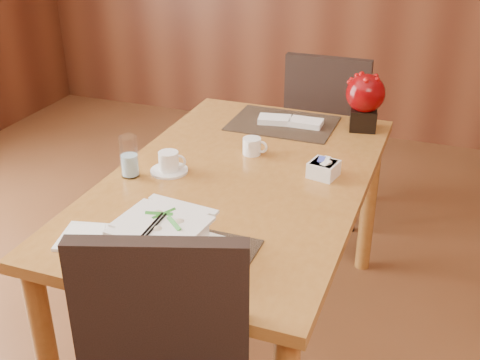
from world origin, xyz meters
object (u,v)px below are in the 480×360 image
at_px(soup_setting, 164,237).
at_px(creamer_jug, 252,146).
at_px(dining_table, 239,200).
at_px(far_chair, 328,129).
at_px(sugar_caddy, 324,169).
at_px(berry_decor, 365,99).
at_px(bread_plate, 87,238).
at_px(coffee_cup, 169,163).
at_px(water_glass, 129,157).

distance_m(soup_setting, creamer_jug, 0.74).
relative_size(dining_table, far_chair, 1.58).
bearing_deg(sugar_caddy, dining_table, -159.69).
distance_m(dining_table, soup_setting, 0.56).
distance_m(dining_table, sugar_caddy, 0.33).
bearing_deg(dining_table, far_chair, 85.18).
distance_m(soup_setting, far_chair, 1.67).
relative_size(berry_decor, bread_plate, 1.52).
distance_m(coffee_cup, water_glass, 0.15).
relative_size(water_glass, far_chair, 0.16).
relative_size(dining_table, berry_decor, 6.17).
bearing_deg(berry_decor, dining_table, -118.75).
height_order(soup_setting, sugar_caddy, soup_setting).
relative_size(soup_setting, far_chair, 0.31).
height_order(creamer_jug, bread_plate, creamer_jug).
bearing_deg(bread_plate, creamer_jug, 71.32).
height_order(coffee_cup, bread_plate, coffee_cup).
bearing_deg(berry_decor, coffee_cup, -131.43).
bearing_deg(coffee_cup, bread_plate, -92.75).
distance_m(dining_table, bread_plate, 0.63).
xyz_separation_m(creamer_jug, bread_plate, (-0.26, -0.76, -0.03)).
distance_m(bread_plate, far_chair, 1.71).
bearing_deg(berry_decor, soup_setting, -107.46).
xyz_separation_m(soup_setting, bread_plate, (-0.25, -0.02, -0.05)).
bearing_deg(berry_decor, bread_plate, -117.71).
height_order(coffee_cup, berry_decor, berry_decor).
xyz_separation_m(dining_table, sugar_caddy, (0.29, 0.11, 0.13)).
relative_size(water_glass, berry_decor, 0.63).
bearing_deg(bread_plate, coffee_cup, 87.25).
bearing_deg(creamer_jug, water_glass, -135.99).
xyz_separation_m(dining_table, creamer_jug, (-0.02, 0.20, 0.13)).
bearing_deg(coffee_cup, berry_decor, 48.57).
relative_size(sugar_caddy, far_chair, 0.10).
bearing_deg(water_glass, creamer_jug, 43.95).
distance_m(soup_setting, coffee_cup, 0.54).
relative_size(creamer_jug, sugar_caddy, 0.96).
relative_size(dining_table, bread_plate, 9.41).
bearing_deg(bread_plate, far_chair, 77.38).
xyz_separation_m(dining_table, water_glass, (-0.37, -0.13, 0.17)).
bearing_deg(soup_setting, coffee_cup, 121.38).
bearing_deg(sugar_caddy, far_chair, 101.05).
bearing_deg(far_chair, bread_plate, 76.67).
bearing_deg(coffee_cup, water_glass, -145.75).
relative_size(creamer_jug, berry_decor, 0.38).
xyz_separation_m(coffee_cup, bread_plate, (-0.02, -0.50, -0.03)).
bearing_deg(dining_table, water_glass, -160.05).
height_order(sugar_caddy, far_chair, far_chair).
xyz_separation_m(dining_table, bread_plate, (-0.28, -0.56, 0.10)).
xyz_separation_m(dining_table, soup_setting, (-0.03, -0.54, 0.15)).
bearing_deg(creamer_jug, soup_setting, -90.29).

